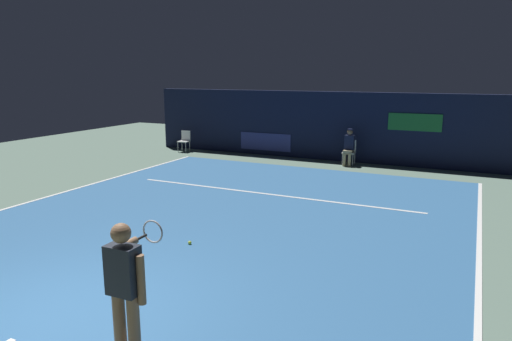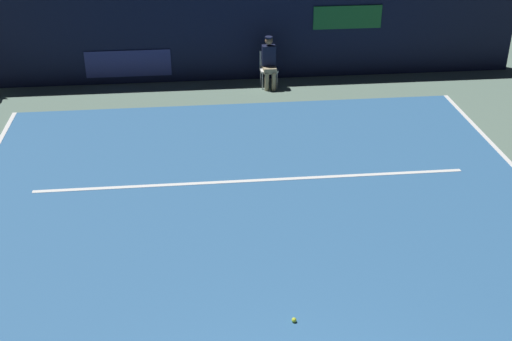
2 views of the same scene
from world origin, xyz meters
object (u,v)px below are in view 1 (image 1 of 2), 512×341
tennis_player (126,287)px  courtside_chair_near (185,140)px  line_judge_on_chair (349,147)px  tennis_ball (190,243)px

tennis_player → courtside_chair_near: (-7.81, 12.59, -0.49)m
line_judge_on_chair → tennis_ball: size_ratio=19.41×
tennis_ball → courtside_chair_near: bearing=124.7°
courtside_chair_near → tennis_ball: courtside_chair_near is taller
tennis_player → line_judge_on_chair: 12.68m
line_judge_on_chair → courtside_chair_near: bearing=-179.5°
courtside_chair_near → tennis_ball: 11.06m
courtside_chair_near → tennis_ball: bearing=-55.3°
tennis_player → tennis_ball: bearing=113.5°
tennis_player → line_judge_on_chair: tennis_player is taller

